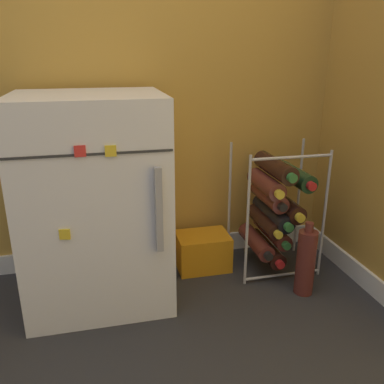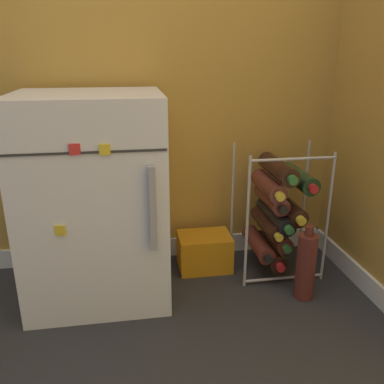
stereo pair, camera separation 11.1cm
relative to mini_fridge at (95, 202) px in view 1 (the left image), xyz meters
The scene contains 5 objects.
ground_plane 0.59m from the mini_fridge, 66.04° to the right, with size 14.00×14.00×0.00m, color #28282B.
mini_fridge is the anchor object (origin of this frame).
wine_rack 0.78m from the mini_fridge, ahead, with size 0.37×0.33×0.58m.
soda_box 0.58m from the mini_fridge, 14.38° to the left, with size 0.24×0.18×0.17m.
loose_bottle_floor 0.89m from the mini_fridge, 12.55° to the right, with size 0.08×0.08×0.32m.
Camera 1 is at (-0.14, -1.14, 0.96)m, focal length 38.00 mm.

